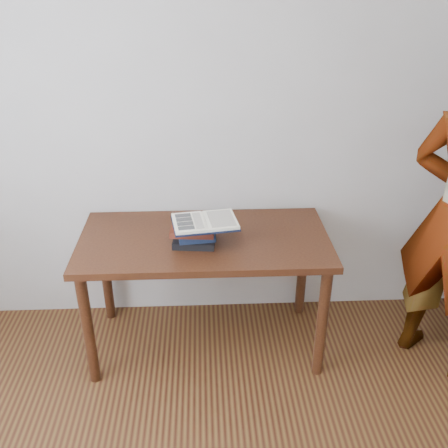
{
  "coord_description": "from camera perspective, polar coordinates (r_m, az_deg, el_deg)",
  "views": [
    {
      "loc": [
        0.04,
        -1.0,
        2.05
      ],
      "look_at": [
        0.14,
        1.21,
        0.9
      ],
      "focal_mm": 40.0,
      "sensor_mm": 36.0,
      "label": 1
    }
  ],
  "objects": [
    {
      "name": "book_stack",
      "position": [
        2.63,
        -3.38,
        -1.0
      ],
      "size": [
        0.25,
        0.19,
        0.13
      ],
      "color": "black",
      "rests_on": "desk"
    },
    {
      "name": "desk",
      "position": [
        2.77,
        -2.23,
        -3.32
      ],
      "size": [
        1.36,
        0.68,
        0.73
      ],
      "color": "#462511",
      "rests_on": "ground"
    },
    {
      "name": "room_shell",
      "position": [
        1.1,
        -8.64,
        4.47
      ],
      "size": [
        3.54,
        3.54,
        2.62
      ],
      "color": "beige",
      "rests_on": "ground"
    },
    {
      "name": "open_book",
      "position": [
        2.57,
        -2.19,
        0.23
      ],
      "size": [
        0.36,
        0.28,
        0.03
      ],
      "rotation": [
        0.0,
        0.0,
        0.15
      ],
      "color": "black",
      "rests_on": "book_stack"
    }
  ]
}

